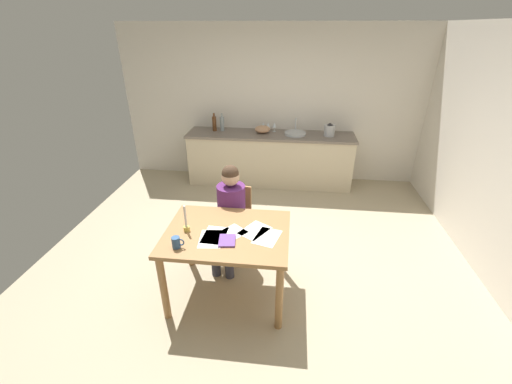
# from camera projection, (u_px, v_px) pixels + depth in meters

# --- Properties ---
(ground_plane) EXTENTS (5.20, 5.20, 0.04)m
(ground_plane) POSITION_uv_depth(u_px,v_px,m) (255.00, 261.00, 3.97)
(ground_plane) COLOR tan
(wall_back) EXTENTS (5.20, 0.12, 2.60)m
(wall_back) POSITION_uv_depth(u_px,v_px,m) (272.00, 105.00, 5.67)
(wall_back) COLOR silver
(wall_back) RESTS_ON ground
(kitchen_counter) EXTENTS (2.83, 0.64, 0.90)m
(kitchen_counter) POSITION_uv_depth(u_px,v_px,m) (270.00, 159.00, 5.74)
(kitchen_counter) COLOR beige
(kitchen_counter) RESTS_ON ground
(dining_table) EXTENTS (1.19, 0.92, 0.77)m
(dining_table) POSITION_uv_depth(u_px,v_px,m) (227.00, 241.00, 3.20)
(dining_table) COLOR #9E7042
(dining_table) RESTS_ON ground
(chair_at_table) EXTENTS (0.45, 0.45, 0.86)m
(chair_at_table) POSITION_uv_depth(u_px,v_px,m) (234.00, 218.00, 3.90)
(chair_at_table) COLOR #9E7042
(chair_at_table) RESTS_ON ground
(person_seated) EXTENTS (0.37, 0.62, 1.19)m
(person_seated) POSITION_uv_depth(u_px,v_px,m) (230.00, 210.00, 3.68)
(person_seated) COLOR #592666
(person_seated) RESTS_ON ground
(coffee_mug) EXTENTS (0.11, 0.07, 0.11)m
(coffee_mug) POSITION_uv_depth(u_px,v_px,m) (176.00, 242.00, 2.90)
(coffee_mug) COLOR #33598C
(coffee_mug) RESTS_ON dining_table
(candlestick) EXTENTS (0.06, 0.06, 0.28)m
(candlestick) POSITION_uv_depth(u_px,v_px,m) (186.00, 224.00, 3.12)
(candlestick) COLOR gold
(candlestick) RESTS_ON dining_table
(book_magazine) EXTENTS (0.17, 0.21, 0.02)m
(book_magazine) POSITION_uv_depth(u_px,v_px,m) (227.00, 241.00, 3.00)
(book_magazine) COLOR #6D4497
(book_magazine) RESTS_ON dining_table
(paper_letter) EXTENTS (0.33, 0.36, 0.00)m
(paper_letter) POSITION_uv_depth(u_px,v_px,m) (255.00, 230.00, 3.16)
(paper_letter) COLOR white
(paper_letter) RESTS_ON dining_table
(paper_bill) EXTENTS (0.24, 0.32, 0.00)m
(paper_bill) POSITION_uv_depth(u_px,v_px,m) (211.00, 239.00, 3.04)
(paper_bill) COLOR white
(paper_bill) RESTS_ON dining_table
(paper_envelope) EXTENTS (0.23, 0.31, 0.00)m
(paper_envelope) POSITION_uv_depth(u_px,v_px,m) (215.00, 235.00, 3.09)
(paper_envelope) COLOR white
(paper_envelope) RESTS_ON dining_table
(paper_receipt) EXTENTS (0.28, 0.34, 0.00)m
(paper_receipt) POSITION_uv_depth(u_px,v_px,m) (267.00, 237.00, 3.07)
(paper_receipt) COLOR white
(paper_receipt) RESTS_ON dining_table
(paper_notice) EXTENTS (0.35, 0.36, 0.00)m
(paper_notice) POSITION_uv_depth(u_px,v_px,m) (230.00, 234.00, 3.11)
(paper_notice) COLOR white
(paper_notice) RESTS_ON dining_table
(sink_unit) EXTENTS (0.36, 0.36, 0.24)m
(sink_unit) POSITION_uv_depth(u_px,v_px,m) (295.00, 133.00, 5.49)
(sink_unit) COLOR #B2B7BC
(sink_unit) RESTS_ON kitchen_counter
(bottle_oil) EXTENTS (0.07, 0.07, 0.31)m
(bottle_oil) POSITION_uv_depth(u_px,v_px,m) (214.00, 123.00, 5.63)
(bottle_oil) COLOR #593319
(bottle_oil) RESTS_ON kitchen_counter
(bottle_vinegar) EXTENTS (0.07, 0.07, 0.30)m
(bottle_vinegar) POSITION_uv_depth(u_px,v_px,m) (222.00, 123.00, 5.65)
(bottle_vinegar) COLOR #8C999E
(bottle_vinegar) RESTS_ON kitchen_counter
(mixing_bowl) EXTENTS (0.26, 0.26, 0.12)m
(mixing_bowl) POSITION_uv_depth(u_px,v_px,m) (262.00, 129.00, 5.57)
(mixing_bowl) COLOR tan
(mixing_bowl) RESTS_ON kitchen_counter
(stovetop_kettle) EXTENTS (0.18, 0.18, 0.22)m
(stovetop_kettle) POSITION_uv_depth(u_px,v_px,m) (329.00, 130.00, 5.39)
(stovetop_kettle) COLOR #B7BABF
(stovetop_kettle) RESTS_ON kitchen_counter
(wine_glass_near_sink) EXTENTS (0.07, 0.07, 0.15)m
(wine_glass_near_sink) POSITION_uv_depth(u_px,v_px,m) (274.00, 125.00, 5.61)
(wine_glass_near_sink) COLOR silver
(wine_glass_near_sink) RESTS_ON kitchen_counter
(wine_glass_by_kettle) EXTENTS (0.07, 0.07, 0.15)m
(wine_glass_by_kettle) POSITION_uv_depth(u_px,v_px,m) (268.00, 125.00, 5.62)
(wine_glass_by_kettle) COLOR silver
(wine_glass_by_kettle) RESTS_ON kitchen_counter
(wine_glass_back_left) EXTENTS (0.07, 0.07, 0.15)m
(wine_glass_back_left) POSITION_uv_depth(u_px,v_px,m) (263.00, 125.00, 5.63)
(wine_glass_back_left) COLOR silver
(wine_glass_back_left) RESTS_ON kitchen_counter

